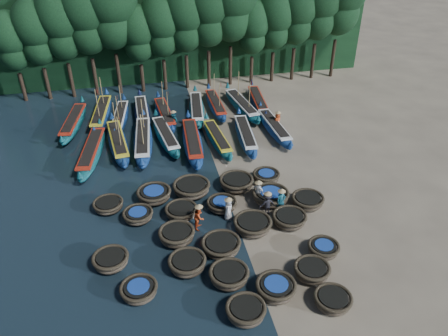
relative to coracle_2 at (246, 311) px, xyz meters
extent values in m
plane|color=gray|center=(1.24, 9.67, -0.45)|extent=(120.00, 120.00, 0.00)
cube|color=black|center=(1.24, 33.17, 4.55)|extent=(40.00, 3.00, 10.00)
ellipsoid|color=brown|center=(0.00, 0.00, -0.10)|extent=(2.44, 2.44, 0.71)
torus|color=#3A3222|center=(0.00, 0.00, 0.23)|extent=(2.02, 2.02, 0.21)
cylinder|color=black|center=(0.00, 0.00, 0.27)|extent=(1.52, 1.52, 0.06)
ellipsoid|color=brown|center=(1.87, 1.07, -0.10)|extent=(2.05, 2.05, 0.70)
torus|color=#3A3222|center=(1.87, 1.07, 0.23)|extent=(2.13, 2.13, 0.21)
cylinder|color=black|center=(1.87, 1.07, 0.27)|extent=(1.61, 1.61, 0.06)
cylinder|color=#1B4098|center=(1.87, 1.07, 0.31)|extent=(1.24, 1.24, 0.04)
ellipsoid|color=brown|center=(4.42, -0.21, -0.15)|extent=(2.16, 2.16, 0.61)
torus|color=#3A3222|center=(4.42, -0.21, 0.14)|extent=(1.96, 1.96, 0.19)
cylinder|color=black|center=(4.42, -0.21, 0.18)|extent=(1.48, 1.48, 0.06)
ellipsoid|color=brown|center=(-5.00, 2.45, -0.14)|extent=(2.29, 2.29, 0.62)
torus|color=#3A3222|center=(-5.00, 2.45, 0.15)|extent=(1.96, 1.96, 0.19)
cylinder|color=black|center=(-5.00, 2.45, 0.19)|extent=(1.49, 1.49, 0.06)
cylinder|color=#1B4098|center=(-5.00, 2.45, 0.22)|extent=(1.15, 1.15, 0.04)
ellipsoid|color=brown|center=(-2.33, 3.75, -0.10)|extent=(2.51, 2.51, 0.71)
torus|color=#3A3222|center=(-2.33, 3.75, 0.23)|extent=(2.13, 2.13, 0.21)
cylinder|color=black|center=(-2.33, 3.75, 0.27)|extent=(1.60, 1.60, 0.06)
ellipsoid|color=brown|center=(-0.29, 2.42, -0.10)|extent=(2.62, 2.62, 0.72)
torus|color=#3A3222|center=(-0.29, 2.42, 0.24)|extent=(2.18, 2.18, 0.22)
cylinder|color=black|center=(-0.29, 2.42, 0.28)|extent=(1.64, 1.64, 0.07)
ellipsoid|color=brown|center=(4.12, 1.83, -0.11)|extent=(1.85, 1.85, 0.70)
torus|color=#3A3222|center=(4.12, 1.83, 0.22)|extent=(2.00, 2.00, 0.21)
cylinder|color=black|center=(4.12, 1.83, 0.26)|extent=(1.50, 1.50, 0.06)
ellipsoid|color=brown|center=(5.42, 3.33, -0.13)|extent=(1.80, 1.80, 0.64)
torus|color=#3A3222|center=(5.42, 3.33, 0.17)|extent=(1.83, 1.83, 0.19)
cylinder|color=black|center=(5.42, 3.33, 0.21)|extent=(1.38, 1.38, 0.06)
cylinder|color=#1B4098|center=(5.42, 3.33, 0.25)|extent=(1.06, 1.06, 0.04)
ellipsoid|color=brown|center=(-6.41, 4.88, -0.11)|extent=(1.90, 1.90, 0.69)
torus|color=#3A3222|center=(-6.41, 4.88, 0.22)|extent=(2.04, 2.04, 0.21)
cylinder|color=black|center=(-6.41, 4.88, 0.26)|extent=(1.53, 1.53, 0.06)
ellipsoid|color=brown|center=(-2.61, 6.14, -0.08)|extent=(2.62, 2.62, 0.75)
torus|color=#3A3222|center=(-2.61, 6.14, 0.28)|extent=(2.18, 2.18, 0.23)
cylinder|color=black|center=(-2.61, 6.14, 0.32)|extent=(1.64, 1.64, 0.07)
ellipsoid|color=brown|center=(-0.23, 4.76, -0.11)|extent=(2.43, 2.43, 0.70)
torus|color=#3A3222|center=(-0.23, 4.76, 0.22)|extent=(2.31, 2.31, 0.21)
cylinder|color=black|center=(-0.23, 4.76, 0.26)|extent=(1.76, 1.76, 0.06)
ellipsoid|color=brown|center=(2.02, 6.17, -0.11)|extent=(2.84, 2.84, 0.70)
torus|color=#3A3222|center=(2.02, 6.17, 0.22)|extent=(2.38, 2.38, 0.21)
cylinder|color=black|center=(2.02, 6.17, 0.26)|extent=(1.82, 1.82, 0.06)
ellipsoid|color=brown|center=(4.42, 6.28, -0.13)|extent=(2.33, 2.33, 0.65)
torus|color=#3A3222|center=(4.42, 6.28, 0.18)|extent=(2.18, 2.18, 0.20)
cylinder|color=black|center=(4.42, 6.28, 0.21)|extent=(1.66, 1.66, 0.06)
ellipsoid|color=brown|center=(-4.76, 8.63, -0.16)|extent=(1.90, 1.90, 0.60)
torus|color=#3A3222|center=(-4.76, 8.63, 0.13)|extent=(1.94, 1.94, 0.18)
cylinder|color=black|center=(-4.76, 8.63, 0.16)|extent=(1.47, 1.47, 0.05)
cylinder|color=#1B4098|center=(-4.76, 8.63, 0.20)|extent=(1.13, 1.13, 0.04)
ellipsoid|color=brown|center=(-2.06, 8.41, -0.13)|extent=(2.41, 2.41, 0.65)
torus|color=#3A3222|center=(-2.06, 8.41, 0.18)|extent=(2.10, 2.10, 0.20)
cylinder|color=black|center=(-2.06, 8.41, 0.22)|extent=(1.59, 1.59, 0.06)
ellipsoid|color=brown|center=(0.62, 8.64, -0.16)|extent=(2.17, 2.17, 0.58)
torus|color=#3A3222|center=(0.62, 8.64, 0.11)|extent=(1.99, 1.99, 0.18)
cylinder|color=black|center=(0.62, 8.64, 0.14)|extent=(1.52, 1.52, 0.05)
cylinder|color=#1B4098|center=(0.62, 8.64, 0.18)|extent=(1.17, 1.17, 0.04)
ellipsoid|color=brown|center=(3.95, 8.73, -0.09)|extent=(2.52, 2.52, 0.73)
torus|color=#3A3222|center=(3.95, 8.73, 0.25)|extent=(2.49, 2.49, 0.22)
cylinder|color=black|center=(3.95, 8.73, 0.29)|extent=(1.90, 1.90, 0.07)
cylinder|color=#1B4098|center=(3.95, 8.73, 0.34)|extent=(1.46, 1.46, 0.04)
ellipsoid|color=brown|center=(6.21, 7.81, -0.13)|extent=(2.63, 2.63, 0.65)
torus|color=#3A3222|center=(6.21, 7.81, 0.18)|extent=(2.16, 2.16, 0.20)
cylinder|color=black|center=(6.21, 7.81, 0.22)|extent=(1.64, 1.64, 0.06)
ellipsoid|color=brown|center=(-6.61, 10.10, -0.16)|extent=(2.05, 2.05, 0.58)
torus|color=#3A3222|center=(-6.61, 10.10, 0.11)|extent=(1.98, 1.98, 0.18)
cylinder|color=black|center=(-6.61, 10.10, 0.14)|extent=(1.52, 1.52, 0.05)
ellipsoid|color=brown|center=(-3.61, 10.53, -0.10)|extent=(2.76, 2.76, 0.71)
torus|color=#3A3222|center=(-3.61, 10.53, 0.24)|extent=(2.32, 2.32, 0.22)
cylinder|color=black|center=(-3.61, 10.53, 0.28)|extent=(1.77, 1.77, 0.06)
cylinder|color=#1B4098|center=(-3.61, 10.53, 0.32)|extent=(1.36, 1.36, 0.04)
ellipsoid|color=brown|center=(-1.06, 10.73, -0.08)|extent=(2.60, 2.60, 0.76)
torus|color=#3A3222|center=(-1.06, 10.73, 0.28)|extent=(2.57, 2.57, 0.23)
cylinder|color=black|center=(-1.06, 10.73, 0.33)|extent=(1.97, 1.97, 0.07)
ellipsoid|color=brown|center=(2.09, 10.75, -0.09)|extent=(2.68, 2.68, 0.73)
torus|color=#3A3222|center=(2.09, 10.75, 0.25)|extent=(2.40, 2.40, 0.22)
cylinder|color=black|center=(2.09, 10.75, 0.30)|extent=(1.83, 1.83, 0.07)
ellipsoid|color=brown|center=(4.35, 11.05, -0.11)|extent=(1.93, 1.93, 0.69)
torus|color=#3A3222|center=(4.35, 11.05, 0.21)|extent=(1.97, 1.97, 0.21)
cylinder|color=black|center=(4.35, 11.05, 0.25)|extent=(1.47, 1.47, 0.06)
cylinder|color=#1B4098|center=(4.35, 11.05, 0.30)|extent=(1.13, 1.13, 0.04)
ellipsoid|color=#105C5B|center=(-7.90, 16.98, 0.06)|extent=(2.64, 8.37, 1.03)
cone|color=#105C5B|center=(-7.33, 20.96, 0.73)|extent=(0.45, 0.45, 0.62)
cone|color=#105C5B|center=(-8.47, 13.01, 0.68)|extent=(0.45, 0.45, 0.52)
cube|color=#B52816|center=(-7.90, 16.98, 0.49)|extent=(1.98, 6.48, 0.12)
cube|color=black|center=(-7.90, 16.98, 0.58)|extent=(1.59, 5.62, 0.10)
ellipsoid|color=navy|center=(-5.90, 18.16, 0.05)|extent=(2.36, 8.13, 1.00)
cone|color=navy|center=(-6.35, 22.05, 0.70)|extent=(0.44, 0.44, 0.60)
cone|color=navy|center=(-5.45, 14.28, 0.65)|extent=(0.44, 0.44, 0.50)
cube|color=yellow|center=(-5.90, 18.16, 0.47)|extent=(1.76, 6.30, 0.12)
cube|color=black|center=(-5.90, 18.16, 0.55)|extent=(1.40, 5.47, 0.10)
cylinder|color=#997F4C|center=(-5.94, 19.37, 1.65)|extent=(0.07, 0.24, 2.81)
cylinder|color=#997F4C|center=(-5.63, 16.68, 1.65)|extent=(0.07, 0.24, 2.81)
plane|color=red|center=(-5.48, 16.70, 2.87)|extent=(0.00, 0.35, 0.35)
ellipsoid|color=navy|center=(-3.92, 17.97, 0.07)|extent=(2.07, 8.45, 1.05)
cone|color=navy|center=(-3.64, 22.04, 0.75)|extent=(0.46, 0.46, 0.63)
cone|color=navy|center=(-4.19, 13.90, 0.70)|extent=(0.46, 0.46, 0.52)
cube|color=white|center=(-3.92, 17.97, 0.51)|extent=(1.54, 6.55, 0.13)
cube|color=black|center=(-3.92, 17.97, 0.59)|extent=(1.20, 5.69, 0.10)
cylinder|color=#997F4C|center=(-3.73, 19.21, 1.74)|extent=(0.07, 0.25, 2.93)
cylinder|color=#997F4C|center=(-3.92, 16.40, 1.74)|extent=(0.07, 0.25, 2.93)
plane|color=red|center=(-3.76, 16.39, 3.02)|extent=(0.00, 0.37, 0.37)
ellipsoid|color=#105C5B|center=(-2.05, 18.48, 0.01)|extent=(2.40, 7.62, 0.94)
cone|color=#105C5B|center=(-2.57, 22.10, 0.62)|extent=(0.41, 0.41, 0.56)
cone|color=#105C5B|center=(-1.53, 14.85, 0.58)|extent=(0.41, 0.41, 0.47)
cube|color=white|center=(-2.05, 18.48, 0.41)|extent=(1.80, 5.90, 0.11)
cube|color=black|center=(-2.05, 18.48, 0.48)|extent=(1.44, 5.12, 0.09)
ellipsoid|color=navy|center=(-0.05, 16.95, 0.06)|extent=(1.95, 8.37, 1.04)
cone|color=navy|center=(0.17, 20.99, 0.74)|extent=(0.46, 0.46, 0.62)
cone|color=navy|center=(-0.28, 12.91, 0.69)|extent=(0.46, 0.46, 0.52)
cube|color=#B52816|center=(-0.05, 16.95, 0.50)|extent=(1.45, 6.49, 0.12)
cube|color=black|center=(-0.05, 16.95, 0.58)|extent=(1.12, 5.64, 0.10)
ellipsoid|color=#105C5B|center=(2.03, 17.14, -0.01)|extent=(1.88, 7.20, 0.89)
cone|color=#105C5B|center=(1.73, 20.60, 0.57)|extent=(0.39, 0.39, 0.53)
cone|color=#105C5B|center=(2.32, 13.68, 0.52)|extent=(0.39, 0.39, 0.44)
cube|color=yellow|center=(2.03, 17.14, 0.36)|extent=(1.40, 5.58, 0.11)
cube|color=black|center=(2.03, 17.14, 0.44)|extent=(1.10, 4.85, 0.09)
ellipsoid|color=navy|center=(4.42, 17.23, 0.02)|extent=(1.98, 7.66, 0.95)
cone|color=navy|center=(4.72, 20.91, 0.63)|extent=(0.42, 0.42, 0.57)
cone|color=navy|center=(4.11, 13.55, 0.59)|extent=(0.42, 0.42, 0.47)
cube|color=white|center=(4.42, 17.23, 0.42)|extent=(1.47, 5.93, 0.11)
cube|color=black|center=(4.42, 17.23, 0.49)|extent=(1.16, 5.16, 0.09)
ellipsoid|color=navy|center=(7.14, 18.05, 0.02)|extent=(1.72, 7.62, 0.95)
cone|color=navy|center=(6.96, 21.73, 0.63)|extent=(0.42, 0.42, 0.57)
cone|color=navy|center=(7.31, 14.37, 0.59)|extent=(0.42, 0.42, 0.47)
cube|color=white|center=(7.14, 18.05, 0.42)|extent=(1.27, 5.90, 0.11)
cube|color=black|center=(7.14, 18.05, 0.49)|extent=(0.98, 5.14, 0.09)
ellipsoid|color=#105C5B|center=(-9.65, 22.57, 0.04)|extent=(2.56, 8.02, 0.99)
cone|color=#105C5B|center=(-9.09, 26.38, 0.68)|extent=(0.43, 0.43, 0.59)
cone|color=#105C5B|center=(-10.22, 18.76, 0.63)|extent=(0.43, 0.43, 0.49)
cube|color=#B52816|center=(-9.65, 22.57, 0.45)|extent=(1.92, 6.21, 0.12)
cube|color=black|center=(-9.65, 22.57, 0.53)|extent=(1.54, 5.39, 0.10)
ellipsoid|color=navy|center=(-7.32, 23.72, 0.06)|extent=(2.38, 8.32, 1.03)
cone|color=navy|center=(-6.87, 27.70, 0.73)|extent=(0.45, 0.45, 0.62)
cone|color=navy|center=(-7.76, 19.75, 0.67)|extent=(0.45, 0.45, 0.51)
cube|color=yellow|center=(-7.32, 23.72, 0.49)|extent=(1.78, 6.44, 0.12)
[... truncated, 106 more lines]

